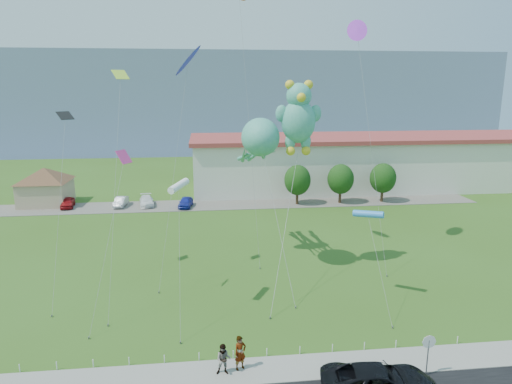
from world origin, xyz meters
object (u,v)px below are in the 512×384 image
warehouse (383,161)px  teddy_bear_kite (299,116)px  parked_car_red (68,202)px  parked_car_white (147,201)px  pavilion (45,183)px  stop_sign (429,346)px  suv (380,383)px  pedestrian_left (240,353)px  octopus_kite (258,144)px  parked_car_silver (121,202)px  pedestrian_right (224,359)px  parked_car_blue (186,202)px

warehouse → teddy_bear_kite: (-20.70, -32.41, 9.21)m
parked_car_red → parked_car_white: parked_car_red is taller
parked_car_red → teddy_bear_kite: bearing=-50.3°
parked_car_white → teddy_bear_kite: size_ratio=0.27×
pavilion → stop_sign: 53.90m
suv → teddy_bear_kite: size_ratio=0.37×
suv → teddy_bear_kite: teddy_bear_kite is taller
parked_car_white → parked_car_red: bearing=169.8°
pedestrian_left → octopus_kite: size_ratio=0.13×
octopus_kite → warehouse: bearing=52.2°
warehouse → suv: 53.59m
parked_car_red → parked_car_white: (10.30, -0.20, -0.03)m
pavilion → stop_sign: (33.50, -42.21, -1.15)m
parked_car_white → parked_car_silver: bearing=171.3°
pavilion → suv: pavilion is taller
stop_sign → teddy_bear_kite: bearing=104.9°
parked_car_white → octopus_kite: bearing=-69.7°
suv → pedestrian_left: pedestrian_left is taller
pavilion → pedestrian_left: 46.79m
parked_car_silver → suv: bearing=-59.9°
octopus_kite → suv: bearing=-78.1°
stop_sign → octopus_kite: 20.99m
parked_car_silver → teddy_bear_kite: size_ratio=0.23×
warehouse → pedestrian_right: size_ratio=34.32×
parked_car_red → teddy_bear_kite: 37.60m
pavilion → parked_car_blue: (18.93, -3.89, -2.30)m
pedestrian_left → parked_car_red: size_ratio=0.51×
teddy_bear_kite → stop_sign: bearing=-75.1°
suv → warehouse: bearing=-15.6°
warehouse → parked_car_red: 47.48m
octopus_kite → pedestrian_left: bearing=-100.4°
stop_sign → teddy_bear_kite: size_ratio=0.15×
pedestrian_right → teddy_bear_kite: (6.92, 14.47, 12.35)m
suv → parked_car_red: suv is taller
pavilion → stop_sign: bearing=-51.6°
stop_sign → parked_car_silver: stop_sign is taller
pedestrian_right → parked_car_white: 39.39m
pedestrian_left → parked_car_silver: size_ratio=0.53×
warehouse → teddy_bear_kite: bearing=-122.6°
suv → pedestrian_right: pedestrian_right is taller
stop_sign → octopus_kite: bearing=112.5°
warehouse → parked_car_blue: bearing=-162.3°
parked_car_white → parked_car_blue: bearing=-24.3°
warehouse → suv: warehouse is taller
pedestrian_left → parked_car_red: 43.13m
pavilion → teddy_bear_kite: size_ratio=0.57×
pedestrian_left → parked_car_silver: bearing=81.4°
pavilion → octopus_kite: 36.84m
stop_sign → parked_car_blue: bearing=110.8°
warehouse → pedestrian_left: size_ratio=30.64×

